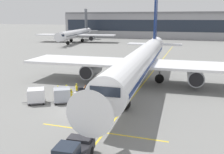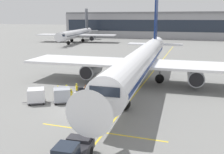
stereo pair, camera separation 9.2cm
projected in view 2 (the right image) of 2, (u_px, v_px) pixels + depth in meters
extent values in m
plane|color=slate|center=(74.00, 112.00, 27.72)|extent=(600.00, 600.00, 0.00)
cylinder|color=white|center=(141.00, 61.00, 37.77)|extent=(5.38, 37.08, 3.65)
cube|color=navy|center=(141.00, 61.00, 37.77)|extent=(5.35, 35.60, 0.44)
cone|color=white|center=(98.00, 105.00, 18.73)|extent=(3.64, 3.81, 3.47)
cone|color=white|center=(156.00, 45.00, 57.78)|extent=(3.38, 5.99, 3.11)
cube|color=white|center=(84.00, 61.00, 41.22)|extent=(17.88, 8.20, 0.36)
cylinder|color=#93969E|center=(91.00, 70.00, 40.44)|extent=(2.49, 4.90, 2.27)
cylinder|color=black|center=(86.00, 73.00, 38.14)|extent=(1.93, 0.21, 1.93)
cube|color=white|center=(207.00, 67.00, 36.31)|extent=(17.88, 8.20, 0.36)
cylinder|color=#93969E|center=(196.00, 76.00, 36.31)|extent=(2.49, 4.90, 2.27)
cylinder|color=black|center=(196.00, 80.00, 34.01)|extent=(1.93, 0.21, 1.93)
cube|color=navy|center=(156.00, 18.00, 55.02)|extent=(0.49, 4.44, 11.08)
cube|color=white|center=(155.00, 44.00, 56.07)|extent=(12.06, 3.51, 0.20)
cube|color=#1E2633|center=(107.00, 89.00, 21.00)|extent=(2.63, 1.76, 0.80)
cylinder|color=#47474C|center=(124.00, 99.00, 27.93)|extent=(0.22, 0.22, 1.17)
sphere|color=black|center=(124.00, 104.00, 28.07)|extent=(1.44, 1.44, 1.44)
cylinder|color=#47474C|center=(125.00, 73.00, 40.77)|extent=(0.22, 0.22, 1.17)
sphere|color=black|center=(125.00, 77.00, 40.90)|extent=(1.44, 1.44, 1.44)
cylinder|color=#47474C|center=(160.00, 75.00, 39.35)|extent=(0.22, 0.22, 1.17)
sphere|color=black|center=(160.00, 79.00, 39.49)|extent=(1.44, 1.44, 1.44)
cube|color=silver|center=(88.00, 94.00, 32.34)|extent=(3.67, 3.35, 0.44)
cube|color=black|center=(80.00, 90.00, 32.23)|extent=(0.82, 0.81, 0.70)
cylinder|color=#333338|center=(86.00, 89.00, 32.44)|extent=(0.08, 0.08, 0.80)
cube|color=silver|center=(98.00, 85.00, 32.50)|extent=(4.47, 3.75, 1.87)
cube|color=black|center=(98.00, 84.00, 32.48)|extent=(4.28, 3.55, 1.72)
cube|color=#333338|center=(99.00, 85.00, 32.07)|extent=(3.90, 3.04, 1.91)
cube|color=#333338|center=(97.00, 83.00, 32.88)|extent=(3.90, 3.04, 1.91)
cylinder|color=black|center=(99.00, 96.00, 32.11)|extent=(0.57, 0.50, 0.56)
cylinder|color=black|center=(96.00, 93.00, 33.45)|extent=(0.57, 0.50, 0.56)
cylinder|color=black|center=(81.00, 98.00, 31.33)|extent=(0.57, 0.50, 0.56)
cylinder|color=black|center=(78.00, 95.00, 32.68)|extent=(0.57, 0.50, 0.56)
cube|color=#515156|center=(62.00, 101.00, 30.51)|extent=(2.54, 2.40, 0.12)
cylinder|color=#4C4C51|center=(51.00, 102.00, 30.23)|extent=(0.64, 0.42, 0.07)
cube|color=#9EA3AD|center=(62.00, 95.00, 30.33)|extent=(2.40, 2.26, 1.50)
cube|color=#9EA3AD|center=(62.00, 90.00, 30.60)|extent=(2.01, 1.65, 0.74)
cube|color=silver|center=(54.00, 95.00, 30.12)|extent=(0.76, 1.25, 1.38)
sphere|color=black|center=(56.00, 100.00, 31.00)|extent=(0.30, 0.30, 0.30)
sphere|color=black|center=(56.00, 104.00, 29.71)|extent=(0.30, 0.30, 0.30)
sphere|color=black|center=(69.00, 99.00, 31.34)|extent=(0.30, 0.30, 0.30)
sphere|color=black|center=(70.00, 103.00, 30.05)|extent=(0.30, 0.30, 0.30)
cube|color=#515156|center=(37.00, 102.00, 30.29)|extent=(2.54, 2.40, 0.12)
cylinder|color=#4C4C51|center=(25.00, 103.00, 30.01)|extent=(0.64, 0.42, 0.07)
cube|color=silver|center=(36.00, 95.00, 30.11)|extent=(2.40, 2.26, 1.50)
cube|color=silver|center=(36.00, 90.00, 30.38)|extent=(2.01, 1.65, 0.74)
cube|color=silver|center=(28.00, 96.00, 29.90)|extent=(0.76, 1.25, 1.38)
sphere|color=black|center=(30.00, 101.00, 30.78)|extent=(0.30, 0.30, 0.30)
sphere|color=black|center=(29.00, 105.00, 29.49)|extent=(0.30, 0.30, 0.30)
sphere|color=black|center=(44.00, 100.00, 31.12)|extent=(0.30, 0.30, 0.30)
sphere|color=black|center=(43.00, 104.00, 29.83)|extent=(0.30, 0.30, 0.30)
cube|color=#1E2633|center=(66.00, 151.00, 16.73)|extent=(1.58, 1.64, 0.80)
cube|color=#28282D|center=(79.00, 139.00, 19.08)|extent=(1.85, 1.09, 0.24)
cylinder|color=black|center=(90.00, 151.00, 18.77)|extent=(0.33, 0.78, 0.76)
cylinder|color=black|center=(67.00, 148.00, 19.20)|extent=(0.33, 0.78, 0.76)
cylinder|color=#333847|center=(77.00, 93.00, 32.84)|extent=(0.15, 0.15, 0.86)
cylinder|color=#333847|center=(77.00, 93.00, 33.00)|extent=(0.15, 0.15, 0.86)
cube|color=yellow|center=(77.00, 88.00, 32.76)|extent=(0.43, 0.44, 0.58)
cube|color=white|center=(76.00, 88.00, 32.71)|extent=(0.23, 0.26, 0.08)
sphere|color=beige|center=(77.00, 85.00, 32.66)|extent=(0.21, 0.21, 0.21)
sphere|color=yellow|center=(77.00, 84.00, 32.64)|extent=(0.23, 0.23, 0.23)
cylinder|color=yellow|center=(77.00, 89.00, 32.55)|extent=(0.09, 0.09, 0.56)
cylinder|color=yellow|center=(76.00, 88.00, 32.98)|extent=(0.09, 0.09, 0.56)
cylinder|color=black|center=(59.00, 96.00, 31.96)|extent=(0.15, 0.15, 0.86)
cylinder|color=black|center=(58.00, 95.00, 32.02)|extent=(0.15, 0.15, 0.86)
cube|color=yellow|center=(58.00, 90.00, 31.82)|extent=(0.38, 0.24, 0.58)
cube|color=white|center=(58.00, 90.00, 31.71)|extent=(0.34, 0.01, 0.08)
sphere|color=#9E7051|center=(58.00, 87.00, 31.73)|extent=(0.21, 0.21, 0.21)
sphere|color=yellow|center=(58.00, 86.00, 31.71)|extent=(0.23, 0.23, 0.23)
cylinder|color=yellow|center=(60.00, 91.00, 31.76)|extent=(0.09, 0.09, 0.56)
cylinder|color=yellow|center=(56.00, 90.00, 31.91)|extent=(0.09, 0.09, 0.56)
cylinder|color=#333847|center=(72.00, 99.00, 30.63)|extent=(0.15, 0.15, 0.86)
cylinder|color=#333847|center=(71.00, 99.00, 30.46)|extent=(0.15, 0.15, 0.86)
cube|color=yellow|center=(71.00, 93.00, 30.38)|extent=(0.29, 0.41, 0.58)
cube|color=white|center=(72.00, 94.00, 30.36)|extent=(0.05, 0.34, 0.08)
sphere|color=brown|center=(71.00, 90.00, 30.29)|extent=(0.21, 0.21, 0.21)
sphere|color=yellow|center=(71.00, 90.00, 30.27)|extent=(0.23, 0.23, 0.23)
cylinder|color=yellow|center=(72.00, 93.00, 30.62)|extent=(0.09, 0.09, 0.56)
cylinder|color=yellow|center=(71.00, 94.00, 30.16)|extent=(0.09, 0.09, 0.56)
cylinder|color=black|center=(66.00, 95.00, 32.35)|extent=(0.15, 0.15, 0.86)
cylinder|color=black|center=(68.00, 95.00, 32.34)|extent=(0.15, 0.15, 0.86)
cube|color=orange|center=(67.00, 89.00, 32.18)|extent=(0.43, 0.33, 0.58)
cube|color=white|center=(67.00, 89.00, 32.30)|extent=(0.33, 0.10, 0.08)
sphere|color=brown|center=(67.00, 86.00, 32.08)|extent=(0.21, 0.21, 0.21)
sphere|color=yellow|center=(67.00, 86.00, 32.07)|extent=(0.23, 0.23, 0.23)
cylinder|color=orange|center=(65.00, 90.00, 32.20)|extent=(0.09, 0.09, 0.56)
cylinder|color=orange|center=(69.00, 90.00, 32.18)|extent=(0.09, 0.09, 0.56)
cube|color=black|center=(86.00, 89.00, 36.58)|extent=(0.55, 0.55, 0.05)
cone|color=orange|center=(86.00, 86.00, 36.51)|extent=(0.44, 0.44, 0.58)
cylinder|color=white|center=(86.00, 86.00, 36.50)|extent=(0.24, 0.24, 0.07)
cube|color=black|center=(101.00, 83.00, 39.49)|extent=(0.57, 0.57, 0.05)
cone|color=orange|center=(101.00, 81.00, 39.41)|extent=(0.46, 0.46, 0.60)
cylinder|color=white|center=(101.00, 81.00, 39.40)|extent=(0.25, 0.25, 0.07)
cube|color=yellow|center=(142.00, 85.00, 38.53)|extent=(0.20, 110.00, 0.01)
cube|color=yellow|center=(101.00, 132.00, 22.74)|extent=(12.00, 0.20, 0.01)
cube|color=#939399|center=(165.00, 26.00, 126.30)|extent=(99.93, 20.10, 11.89)
cube|color=#1E2633|center=(163.00, 26.00, 116.89)|extent=(96.93, 0.10, 5.35)
cube|color=slate|center=(165.00, 13.00, 122.99)|extent=(98.93, 17.09, 0.70)
cylinder|color=white|center=(76.00, 34.00, 103.64)|extent=(8.28, 33.03, 3.21)
cube|color=slate|center=(76.00, 34.00, 103.64)|extent=(8.10, 31.73, 0.39)
cone|color=white|center=(60.00, 37.00, 86.29)|extent=(3.51, 3.64, 3.05)
cone|color=white|center=(88.00, 31.00, 121.87)|extent=(3.49, 5.50, 2.73)
cube|color=white|center=(57.00, 35.00, 105.86)|extent=(16.47, 8.93, 0.36)
cylinder|color=#93969E|center=(60.00, 38.00, 105.28)|extent=(2.63, 4.54, 1.99)
cylinder|color=black|center=(58.00, 38.00, 103.18)|extent=(1.69, 0.38, 1.69)
cube|color=white|center=(96.00, 35.00, 103.23)|extent=(16.47, 8.93, 0.36)
cylinder|color=#93969E|center=(93.00, 38.00, 103.08)|extent=(2.63, 4.54, 1.99)
cylinder|color=black|center=(92.00, 38.00, 100.98)|extent=(1.69, 0.38, 1.69)
cube|color=slate|center=(87.00, 20.00, 119.40)|extent=(0.89, 3.95, 9.88)
cube|color=white|center=(87.00, 30.00, 120.33)|extent=(10.92, 4.25, 0.20)
cube|color=#1E2633|center=(62.00, 35.00, 88.33)|extent=(2.44, 1.77, 0.71)
cylinder|color=#47474C|center=(68.00, 41.00, 94.66)|extent=(0.22, 0.22, 1.15)
sphere|color=black|center=(68.00, 43.00, 94.79)|extent=(1.42, 1.42, 1.42)
cylinder|color=#47474C|center=(72.00, 39.00, 106.10)|extent=(0.22, 0.22, 1.15)
sphere|color=black|center=(72.00, 40.00, 106.23)|extent=(1.42, 1.42, 1.42)
cylinder|color=#47474C|center=(83.00, 39.00, 105.35)|extent=(0.22, 0.22, 1.15)
sphere|color=black|center=(83.00, 40.00, 105.49)|extent=(1.42, 1.42, 1.42)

